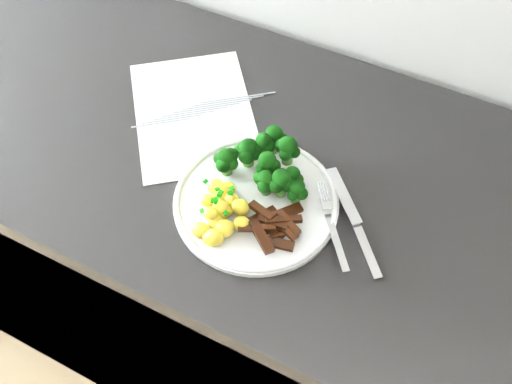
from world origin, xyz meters
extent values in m
cube|color=black|center=(-0.03, 1.69, 0.43)|extent=(2.28, 0.57, 0.86)
cube|color=#393430|center=(-0.03, 1.42, 0.41)|extent=(2.28, 0.02, 0.82)
cube|color=silver|center=(-0.09, 1.73, 0.86)|extent=(0.32, 0.34, 0.00)
cube|color=slate|center=(-0.04, 1.79, 0.86)|extent=(0.10, 0.08, 0.00)
cube|color=slate|center=(-0.05, 1.78, 0.86)|extent=(0.10, 0.08, 0.00)
cube|color=slate|center=(-0.07, 1.76, 0.86)|extent=(0.10, 0.08, 0.00)
cube|color=slate|center=(-0.08, 1.75, 0.86)|extent=(0.09, 0.07, 0.00)
cube|color=slate|center=(-0.09, 1.73, 0.86)|extent=(0.09, 0.07, 0.00)
cube|color=slate|center=(-0.10, 1.71, 0.86)|extent=(0.09, 0.07, 0.00)
cube|color=slate|center=(-0.12, 1.70, 0.86)|extent=(0.08, 0.07, 0.00)
cube|color=slate|center=(-0.13, 1.68, 0.86)|extent=(0.08, 0.06, 0.00)
cylinder|color=white|center=(0.08, 1.61, 0.86)|extent=(0.25, 0.25, 0.01)
torus|color=white|center=(0.08, 1.61, 0.87)|extent=(0.24, 0.24, 0.01)
cylinder|color=#366922|center=(0.08, 1.65, 0.89)|extent=(0.02, 0.02, 0.02)
sphere|color=black|center=(0.09, 1.65, 0.90)|extent=(0.02, 0.02, 0.02)
sphere|color=black|center=(0.08, 1.66, 0.90)|extent=(0.02, 0.02, 0.02)
sphere|color=black|center=(0.08, 1.64, 0.90)|extent=(0.02, 0.02, 0.02)
sphere|color=black|center=(0.08, 1.65, 0.91)|extent=(0.03, 0.03, 0.03)
cylinder|color=#366922|center=(0.12, 1.66, 0.87)|extent=(0.01, 0.01, 0.02)
sphere|color=black|center=(0.13, 1.66, 0.89)|extent=(0.02, 0.02, 0.02)
sphere|color=black|center=(0.12, 1.66, 0.89)|extent=(0.02, 0.02, 0.02)
sphere|color=black|center=(0.12, 1.65, 0.89)|extent=(0.02, 0.02, 0.02)
sphere|color=black|center=(0.12, 1.66, 0.90)|extent=(0.02, 0.02, 0.02)
cylinder|color=#366922|center=(0.04, 1.67, 0.88)|extent=(0.02, 0.02, 0.02)
sphere|color=black|center=(0.05, 1.67, 0.89)|extent=(0.02, 0.02, 0.02)
sphere|color=black|center=(0.04, 1.68, 0.90)|extent=(0.02, 0.02, 0.02)
sphere|color=black|center=(0.03, 1.66, 0.90)|extent=(0.02, 0.02, 0.02)
sphere|color=black|center=(0.05, 1.66, 0.90)|extent=(0.03, 0.03, 0.03)
sphere|color=black|center=(0.04, 1.67, 0.90)|extent=(0.03, 0.03, 0.03)
cylinder|color=#366922|center=(0.10, 1.69, 0.89)|extent=(0.02, 0.02, 0.02)
sphere|color=black|center=(0.11, 1.69, 0.90)|extent=(0.02, 0.02, 0.02)
sphere|color=black|center=(0.10, 1.70, 0.90)|extent=(0.02, 0.02, 0.02)
sphere|color=black|center=(0.09, 1.69, 0.91)|extent=(0.02, 0.02, 0.02)
sphere|color=black|center=(0.10, 1.68, 0.90)|extent=(0.02, 0.02, 0.02)
sphere|color=black|center=(0.10, 1.69, 0.91)|extent=(0.03, 0.03, 0.03)
cylinder|color=#366922|center=(0.06, 1.69, 0.89)|extent=(0.02, 0.02, 0.02)
sphere|color=black|center=(0.07, 1.68, 0.90)|extent=(0.02, 0.02, 0.02)
sphere|color=black|center=(0.05, 1.69, 0.90)|extent=(0.02, 0.02, 0.02)
sphere|color=black|center=(0.05, 1.68, 0.90)|extent=(0.02, 0.02, 0.02)
sphere|color=black|center=(0.06, 1.69, 0.91)|extent=(0.02, 0.02, 0.02)
cylinder|color=#366922|center=(0.14, 1.64, 0.87)|extent=(0.01, 0.01, 0.02)
sphere|color=black|center=(0.15, 1.63, 0.89)|extent=(0.02, 0.02, 0.02)
sphere|color=black|center=(0.14, 1.64, 0.89)|extent=(0.02, 0.02, 0.02)
sphere|color=black|center=(0.13, 1.64, 0.89)|extent=(0.02, 0.02, 0.02)
sphere|color=black|center=(0.14, 1.63, 0.89)|extent=(0.02, 0.02, 0.02)
sphere|color=black|center=(0.14, 1.64, 0.90)|extent=(0.02, 0.02, 0.02)
cylinder|color=#366922|center=(0.02, 1.64, 0.88)|extent=(0.02, 0.02, 0.02)
sphere|color=black|center=(0.03, 1.64, 0.89)|extent=(0.02, 0.02, 0.02)
sphere|color=black|center=(0.02, 1.65, 0.89)|extent=(0.02, 0.02, 0.02)
sphere|color=black|center=(0.01, 1.64, 0.89)|extent=(0.02, 0.02, 0.02)
sphere|color=black|center=(0.02, 1.63, 0.89)|extent=(0.02, 0.02, 0.02)
sphere|color=black|center=(0.02, 1.64, 0.90)|extent=(0.03, 0.03, 0.03)
cylinder|color=#366922|center=(0.09, 1.63, 0.88)|extent=(0.02, 0.02, 0.02)
sphere|color=black|center=(0.10, 1.63, 0.89)|extent=(0.02, 0.02, 0.02)
sphere|color=black|center=(0.09, 1.64, 0.89)|extent=(0.02, 0.02, 0.02)
sphere|color=black|center=(0.08, 1.63, 0.89)|extent=(0.02, 0.02, 0.02)
sphere|color=black|center=(0.09, 1.62, 0.89)|extent=(0.02, 0.02, 0.02)
sphere|color=black|center=(0.09, 1.63, 0.90)|extent=(0.02, 0.02, 0.02)
cylinder|color=#366922|center=(0.11, 1.64, 0.88)|extent=(0.02, 0.02, 0.02)
sphere|color=black|center=(0.12, 1.64, 0.90)|extent=(0.02, 0.02, 0.02)
sphere|color=black|center=(0.10, 1.65, 0.90)|extent=(0.02, 0.02, 0.02)
sphere|color=black|center=(0.11, 1.63, 0.90)|extent=(0.02, 0.02, 0.02)
sphere|color=black|center=(0.11, 1.64, 0.90)|extent=(0.03, 0.03, 0.03)
cylinder|color=#366922|center=(0.07, 1.71, 0.88)|extent=(0.02, 0.02, 0.02)
sphere|color=black|center=(0.08, 1.71, 0.90)|extent=(0.02, 0.02, 0.02)
sphere|color=black|center=(0.06, 1.72, 0.89)|extent=(0.02, 0.02, 0.02)
sphere|color=black|center=(0.06, 1.70, 0.90)|extent=(0.02, 0.02, 0.02)
sphere|color=black|center=(0.07, 1.71, 0.90)|extent=(0.03, 0.03, 0.03)
ellipsoid|color=gold|center=(0.06, 1.59, 0.87)|extent=(0.02, 0.02, 0.02)
ellipsoid|color=gold|center=(0.06, 1.55, 0.87)|extent=(0.03, 0.03, 0.02)
ellipsoid|color=gold|center=(0.07, 1.58, 0.88)|extent=(0.03, 0.03, 0.02)
ellipsoid|color=gold|center=(0.05, 1.57, 0.87)|extent=(0.02, 0.02, 0.02)
ellipsoid|color=gold|center=(0.07, 1.54, 0.88)|extent=(0.03, 0.03, 0.02)
ellipsoid|color=gold|center=(0.06, 1.57, 0.87)|extent=(0.02, 0.02, 0.02)
ellipsoid|color=gold|center=(0.06, 1.52, 0.87)|extent=(0.02, 0.02, 0.02)
ellipsoid|color=gold|center=(0.05, 1.57, 0.87)|extent=(0.02, 0.02, 0.02)
ellipsoid|color=gold|center=(0.04, 1.52, 0.87)|extent=(0.03, 0.02, 0.02)
ellipsoid|color=gold|center=(0.05, 1.56, 0.89)|extent=(0.02, 0.02, 0.02)
ellipsoid|color=gold|center=(0.05, 1.55, 0.89)|extent=(0.02, 0.02, 0.02)
ellipsoid|color=gold|center=(0.06, 1.52, 0.88)|extent=(0.03, 0.02, 0.02)
ellipsoid|color=gold|center=(0.04, 1.60, 0.88)|extent=(0.03, 0.03, 0.02)
ellipsoid|color=gold|center=(0.06, 1.54, 0.87)|extent=(0.02, 0.02, 0.02)
ellipsoid|color=gold|center=(0.09, 1.56, 0.87)|extent=(0.02, 0.02, 0.02)
ellipsoid|color=gold|center=(0.02, 1.60, 0.87)|extent=(0.03, 0.02, 0.02)
ellipsoid|color=gold|center=(0.04, 1.60, 0.87)|extent=(0.02, 0.02, 0.02)
ellipsoid|color=gold|center=(0.02, 1.57, 0.87)|extent=(0.02, 0.02, 0.02)
cube|color=#086905|center=(0.04, 1.58, 0.90)|extent=(0.01, 0.01, 0.00)
cube|color=#086905|center=(0.04, 1.57, 0.90)|extent=(0.01, 0.01, 0.00)
cube|color=#086905|center=(0.05, 1.57, 0.89)|extent=(0.01, 0.01, 0.00)
cube|color=#086905|center=(0.04, 1.54, 0.90)|extent=(0.01, 0.01, 0.00)
cube|color=#086905|center=(0.04, 1.56, 0.89)|extent=(0.01, 0.01, 0.00)
cube|color=#086905|center=(0.05, 1.56, 0.90)|extent=(0.01, 0.01, 0.00)
cube|color=#086905|center=(0.04, 1.57, 0.89)|extent=(0.01, 0.01, 0.00)
cube|color=#086905|center=(0.02, 1.59, 0.90)|extent=(0.01, 0.01, 0.00)
cube|color=#086905|center=(0.05, 1.58, 0.90)|extent=(0.01, 0.01, 0.00)
cube|color=#086905|center=(0.05, 1.59, 0.90)|extent=(0.01, 0.01, 0.00)
cube|color=#086905|center=(0.07, 1.55, 0.90)|extent=(0.01, 0.01, 0.00)
cube|color=#086905|center=(0.05, 1.56, 0.90)|extent=(0.01, 0.01, 0.00)
cube|color=#086905|center=(0.06, 1.59, 0.89)|extent=(0.01, 0.01, 0.00)
cube|color=#086905|center=(0.06, 1.58, 0.90)|extent=(0.01, 0.01, 0.00)
cube|color=black|center=(0.11, 1.57, 0.87)|extent=(0.06, 0.02, 0.01)
cube|color=black|center=(0.13, 1.58, 0.87)|extent=(0.05, 0.02, 0.01)
cube|color=black|center=(0.15, 1.56, 0.87)|extent=(0.05, 0.02, 0.01)
cube|color=black|center=(0.12, 1.58, 0.87)|extent=(0.05, 0.04, 0.01)
cube|color=black|center=(0.13, 1.58, 0.87)|extent=(0.04, 0.03, 0.01)
cube|color=black|center=(0.11, 1.59, 0.87)|extent=(0.04, 0.05, 0.01)
cube|color=black|center=(0.14, 1.61, 0.87)|extent=(0.04, 0.05, 0.01)
cube|color=black|center=(0.13, 1.58, 0.87)|extent=(0.04, 0.05, 0.01)
cube|color=black|center=(0.12, 1.55, 0.88)|extent=(0.05, 0.04, 0.01)
cube|color=black|center=(0.11, 1.56, 0.88)|extent=(0.05, 0.03, 0.01)
cube|color=black|center=(0.11, 1.59, 0.88)|extent=(0.04, 0.02, 0.01)
cube|color=black|center=(0.14, 1.59, 0.88)|extent=(0.05, 0.04, 0.01)
cube|color=black|center=(0.15, 1.58, 0.88)|extent=(0.05, 0.03, 0.01)
cube|color=black|center=(0.15, 1.59, 0.88)|extent=(0.04, 0.03, 0.01)
cube|color=black|center=(0.13, 1.58, 0.88)|extent=(0.04, 0.02, 0.01)
cube|color=silver|center=(0.22, 1.59, 0.87)|extent=(0.07, 0.09, 0.01)
cube|color=silver|center=(0.18, 1.64, 0.88)|extent=(0.02, 0.03, 0.00)
cylinder|color=silver|center=(0.17, 1.66, 0.88)|extent=(0.02, 0.03, 0.00)
cylinder|color=silver|center=(0.17, 1.66, 0.88)|extent=(0.02, 0.03, 0.00)
cylinder|color=silver|center=(0.17, 1.66, 0.88)|extent=(0.02, 0.03, 0.00)
cylinder|color=silver|center=(0.17, 1.66, 0.88)|extent=(0.02, 0.03, 0.00)
cube|color=silver|center=(0.20, 1.67, 0.87)|extent=(0.09, 0.09, 0.01)
cube|color=silver|center=(0.26, 1.61, 0.86)|extent=(0.07, 0.08, 0.02)
camera|label=1|loc=(0.30, 1.18, 1.56)|focal=39.93mm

